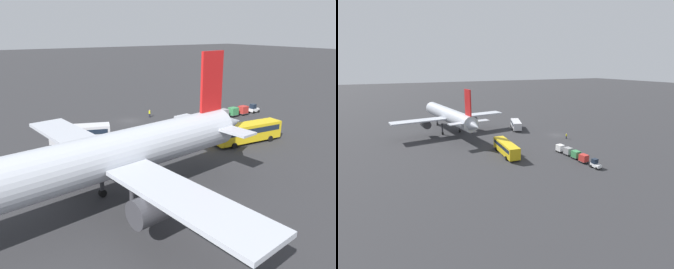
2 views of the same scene
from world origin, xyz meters
The scene contains 10 objects.
ground_plane centered at (0.00, 0.00, 0.00)m, with size 600.00×600.00×0.00m, color #2D2D30.
airplane centered at (18.19, 31.79, 6.08)m, with size 45.14×38.76×16.16m.
shuttle_bus_near centered at (13.35, 8.39, 1.84)m, with size 10.42×6.07×3.06m.
shuttle_bus_far centered at (-11.02, 23.60, 2.02)m, with size 12.95×3.93×3.37m.
baggage_tug centered at (-27.95, 8.87, 0.94)m, with size 2.49×1.78×2.10m.
worker_person centered at (-5.11, -0.32, 0.87)m, with size 0.38×0.38×1.74m.
cargo_cart_red centered at (-24.29, 9.15, 1.19)m, with size 2.14×1.85×2.06m.
cargo_cart_green centered at (-21.30, 9.09, 1.19)m, with size 2.14×1.85×2.06m.
cargo_cart_grey centered at (-18.31, 9.18, 1.19)m, with size 2.14×1.85×2.06m.
cargo_cart_white centered at (-15.32, 9.52, 1.19)m, with size 2.14×1.85×2.06m.
Camera 2 is at (-70.41, 50.89, 22.83)m, focal length 28.00 mm.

